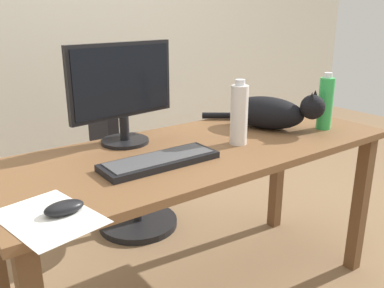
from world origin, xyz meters
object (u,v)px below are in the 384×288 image
Objects in this scene: monitor at (123,90)px; water_bottle at (239,114)px; office_chair at (128,165)px; keyboard at (160,161)px; spray_bottle at (325,103)px; computer_mouse at (64,208)px; cat at (271,112)px.

water_bottle is at bearing -37.43° from monitor.
keyboard is (-0.30, -0.86, 0.35)m from office_chair.
monitor is at bearing -117.09° from office_chair.
keyboard is (-0.02, -0.30, -0.21)m from monitor.
computer_mouse is at bearing -174.75° from spray_bottle.
monitor is 0.94m from spray_bottle.
keyboard is at bearing 22.32° from computer_mouse.
office_chair is at bearing 122.53° from spray_bottle.
cat is at bearing 13.83° from computer_mouse.
office_chair reaches higher than computer_mouse.
spray_bottle reaches higher than computer_mouse.
keyboard is 0.45m from computer_mouse.
monitor is 4.36× the size of computer_mouse.
cat is at bearing 8.29° from keyboard.
computer_mouse is at bearing -166.17° from cat.
spray_bottle is (0.58, -0.91, 0.46)m from office_chair.
spray_bottle is (0.20, -0.15, 0.04)m from cat.
water_bottle is (0.81, 0.18, 0.11)m from computer_mouse.
water_bottle is at bearing 172.41° from spray_bottle.
office_chair is 0.97m from keyboard.
office_chair is at bearing 96.40° from water_bottle.
monitor is 0.84× the size of cat.
water_bottle is at bearing -83.60° from office_chair.
spray_bottle is at bearing -57.47° from office_chair.
spray_bottle is at bearing -3.33° from keyboard.
computer_mouse is 1.30m from spray_bottle.
monitor reaches higher than computer_mouse.
monitor is 0.67m from computer_mouse.
monitor reaches higher than office_chair.
cat is (0.38, -0.76, 0.42)m from office_chair.
keyboard is at bearing -109.29° from office_chair.
monitor is at bearing 142.57° from water_bottle.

